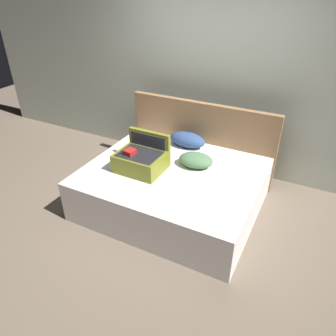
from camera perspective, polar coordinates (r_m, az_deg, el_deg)
name	(u,v)px	position (r m, az deg, el deg)	size (l,w,h in m)	color
ground_plane	(157,224)	(3.74, -1.97, -10.01)	(12.00, 12.00, 0.00)	#6B5B4C
back_wall	(215,77)	(4.48, 8.38, 15.86)	(8.00, 0.10, 2.60)	#B7C1B2
bed	(173,188)	(3.86, 0.84, -3.67)	(1.99, 1.65, 0.51)	silver
headboard	(201,140)	(4.40, 5.90, 5.02)	(2.03, 0.08, 1.06)	olive
hard_case_large	(141,159)	(3.69, -4.81, 1.62)	(0.54, 0.46, 0.40)	olive
pillow_near_headboard	(196,160)	(3.78, 5.00, 1.43)	(0.41, 0.30, 0.16)	#4C724C
pillow_center_head	(187,140)	(4.23, 3.49, 5.08)	(0.49, 0.27, 0.18)	navy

